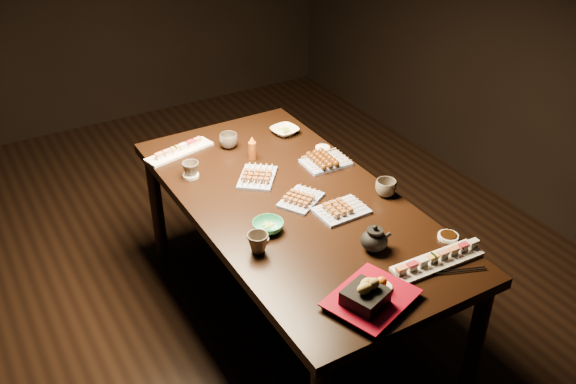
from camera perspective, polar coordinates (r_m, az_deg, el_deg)
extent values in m
plane|color=black|center=(3.56, -4.45, -9.25)|extent=(5.00, 5.00, 0.00)
cube|color=black|center=(3.16, 0.46, -6.50)|extent=(0.97, 1.83, 0.75)
imported|color=#319871|center=(2.73, -1.78, -3.06)|extent=(0.16, 0.16, 0.04)
imported|color=beige|center=(3.51, -0.30, 5.45)|extent=(0.16, 0.16, 0.04)
imported|color=#4B4239|center=(2.61, -2.70, -4.54)|extent=(0.10, 0.10, 0.08)
imported|color=#4B4239|center=(2.99, 8.69, 0.36)|extent=(0.11, 0.11, 0.08)
imported|color=#4B4239|center=(3.14, -8.64, 1.99)|extent=(0.10, 0.10, 0.08)
imported|color=#4B4239|center=(3.38, -5.30, 4.56)|extent=(0.10, 0.10, 0.08)
cylinder|color=brown|center=(3.25, -3.20, 3.95)|extent=(0.05, 0.05, 0.12)
cylinder|color=white|center=(2.69, -2.50, -4.19)|extent=(0.10, 0.10, 0.01)
cylinder|color=white|center=(3.36, 3.10, 3.91)|extent=(0.09, 0.09, 0.01)
cylinder|color=white|center=(2.78, 14.04, -3.86)|extent=(0.11, 0.11, 0.02)
cylinder|color=white|center=(3.15, -8.62, 1.44)|extent=(0.09, 0.09, 0.01)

